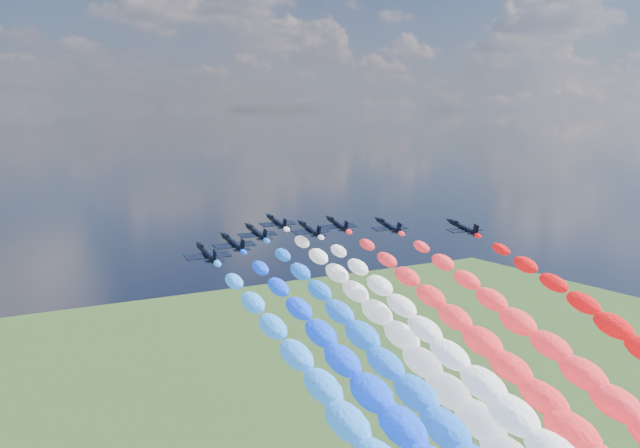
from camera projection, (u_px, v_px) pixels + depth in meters
jet_0 at (207, 253)px, 139.00m from camera, size 8.98×12.04×4.95m
jet_1 at (233, 243)px, 149.90m from camera, size 9.02×12.06×4.95m
trail_1 at (385, 426)px, 108.90m from camera, size 6.86×100.17×42.10m
jet_2 at (256, 232)px, 162.69m from camera, size 8.60×11.76×4.95m
trail_2 at (400, 393)px, 121.69m from camera, size 6.86×100.17×42.10m
jet_3 at (310, 229)px, 166.93m from camera, size 8.72×11.85×4.95m
trail_3 at (466, 383)px, 125.93m from camera, size 6.86×100.17×42.10m
jet_4 at (277, 222)px, 177.86m from camera, size 8.55×11.73×4.95m
trail_4 at (411, 361)px, 136.86m from camera, size 6.86×100.17×42.10m
jet_5 at (338, 224)px, 174.33m from camera, size 9.04×12.08×4.95m
trail_5 at (493, 368)px, 133.33m from camera, size 6.86×100.17×42.10m
jet_6 at (389, 226)px, 171.77m from camera, size 8.69×11.82×4.95m
trail_6 at (564, 373)px, 130.77m from camera, size 6.86×100.17×42.10m
jet_7 at (463, 228)px, 169.08m from camera, size 8.77×11.88×4.95m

